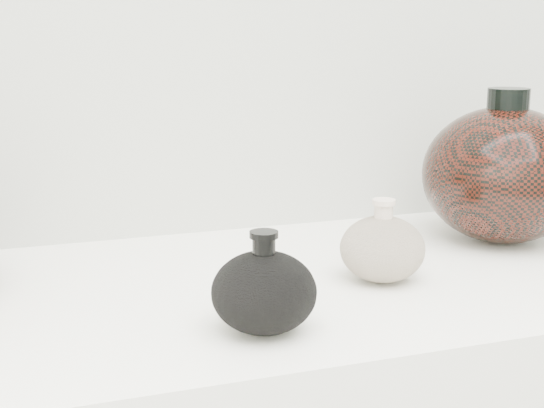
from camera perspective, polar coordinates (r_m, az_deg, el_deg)
name	(u,v)px	position (r m, az deg, el deg)	size (l,w,h in m)	color
black_gourd_vase	(264,291)	(0.77, -0.61, -6.60)	(0.11, 0.11, 0.11)	black
cream_gourd_vase	(382,248)	(0.93, 8.31, -3.31)	(0.13, 0.13, 0.10)	#C2A895
right_round_pot	(503,174)	(1.13, 17.01, 2.18)	(0.27, 0.27, 0.22)	black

